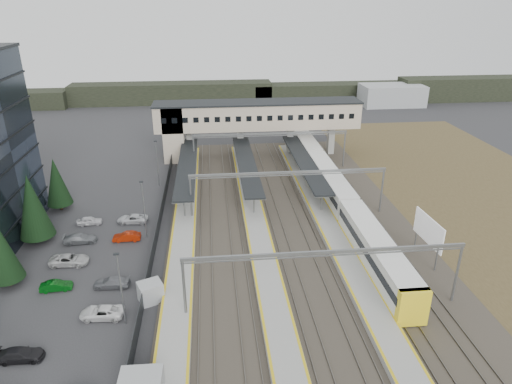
{
  "coord_description": "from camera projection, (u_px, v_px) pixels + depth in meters",
  "views": [
    {
      "loc": [
        1.22,
        -45.68,
        30.01
      ],
      "look_at": [
        7.35,
        14.43,
        4.0
      ],
      "focal_mm": 32.0,
      "sensor_mm": 36.0,
      "label": 1
    }
  ],
  "objects": [
    {
      "name": "ground",
      "position": [
        206.0,
        274.0,
        53.49
      ],
      "size": [
        220.0,
        220.0,
        0.0
      ],
      "primitive_type": "plane",
      "color": "#2B2B2D",
      "rests_on": "ground"
    },
    {
      "name": "car_park",
      "position": [
        70.0,
        317.0,
        45.39
      ],
      "size": [
        10.66,
        44.78,
        1.29
      ],
      "color": "silver",
      "rests_on": "ground"
    },
    {
      "name": "lampposts",
      "position": [
        134.0,
        240.0,
        52.18
      ],
      "size": [
        0.5,
        53.25,
        8.07
      ],
      "color": "slate",
      "rests_on": "ground"
    },
    {
      "name": "fence",
      "position": [
        154.0,
        248.0,
        57.06
      ],
      "size": [
        0.08,
        90.0,
        2.0
      ],
      "color": "#26282B",
      "rests_on": "ground"
    },
    {
      "name": "relay_cabin_far",
      "position": [
        151.0,
        292.0,
        48.38
      ],
      "size": [
        3.02,
        2.81,
        2.22
      ],
      "color": "#9A9D9F",
      "rests_on": "ground"
    },
    {
      "name": "rail_corridor",
      "position": [
        279.0,
        246.0,
        58.82
      ],
      "size": [
        34.0,
        90.0,
        0.92
      ],
      "color": "#39342C",
      "rests_on": "ground"
    },
    {
      "name": "canopies",
      "position": [
        246.0,
        163.0,
        77.27
      ],
      "size": [
        23.1,
        30.0,
        3.28
      ],
      "color": "black",
      "rests_on": "ground"
    },
    {
      "name": "footbridge",
      "position": [
        244.0,
        118.0,
        89.45
      ],
      "size": [
        40.4,
        6.4,
        11.2
      ],
      "color": "#C4AE96",
      "rests_on": "ground"
    },
    {
      "name": "gantries",
      "position": [
        304.0,
        213.0,
        54.98
      ],
      "size": [
        28.4,
        62.28,
        7.17
      ],
      "color": "slate",
      "rests_on": "ground"
    },
    {
      "name": "train",
      "position": [
        330.0,
        184.0,
        73.34
      ],
      "size": [
        3.12,
        65.1,
        3.92
      ],
      "color": "white",
      "rests_on": "ground"
    },
    {
      "name": "billboard",
      "position": [
        428.0,
        231.0,
        54.99
      ],
      "size": [
        0.55,
        6.6,
        5.72
      ],
      "color": "slate",
      "rests_on": "ground"
    },
    {
      "name": "treeline_far",
      "position": [
        284.0,
        93.0,
        138.86
      ],
      "size": [
        170.0,
        19.0,
        7.0
      ],
      "color": "black",
      "rests_on": "ground"
    }
  ]
}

